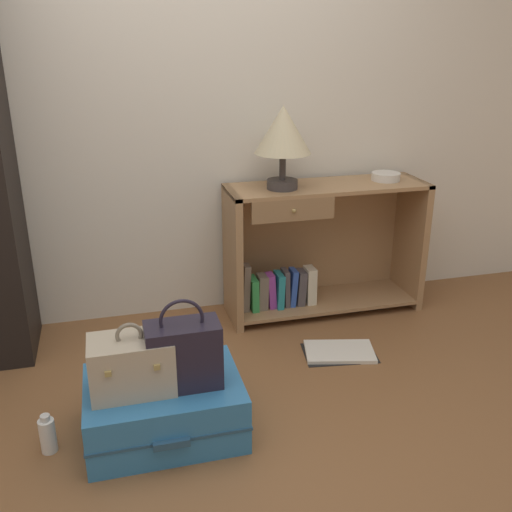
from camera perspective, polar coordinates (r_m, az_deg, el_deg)
ground_plane at (r=2.37m, az=-2.77°, el=-20.39°), size 9.00×9.00×0.00m
back_wall at (r=3.28m, az=-8.97°, el=16.07°), size 6.40×0.10×2.60m
bookshelf at (r=3.43m, az=5.94°, el=0.63°), size 1.15×0.38×0.78m
table_lamp at (r=3.14m, az=2.69°, el=12.02°), size 0.31×0.31×0.45m
bowl at (r=3.47m, az=12.68°, el=7.66°), size 0.17×0.17×0.04m
suitcase_large at (r=2.50m, az=-9.02°, el=-14.51°), size 0.64×0.49×0.24m
train_case at (r=2.35m, az=-12.15°, el=-10.44°), size 0.33×0.21×0.30m
handbag at (r=2.34m, az=-7.17°, el=-9.56°), size 0.29×0.16×0.38m
bottle at (r=2.55m, az=-19.86°, el=-16.25°), size 0.06×0.06×0.17m
open_book_on_floor at (r=3.11m, az=8.23°, el=-9.34°), size 0.40×0.30×0.02m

